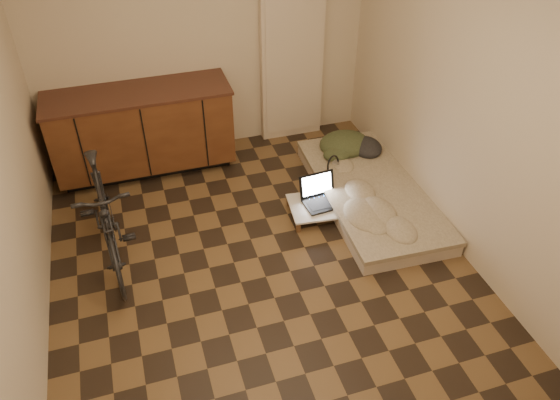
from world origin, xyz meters
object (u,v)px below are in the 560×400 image
object	(u,v)px
lap_desk	(327,205)
futon	(371,193)
laptop	(321,197)
bicycle	(104,211)

from	to	relation	value
lap_desk	futon	bearing A→B (deg)	14.37
lap_desk	laptop	size ratio (longest dim) A/B	1.98
futon	lap_desk	world-z (taller)	futon
futon	laptop	size ratio (longest dim) A/B	5.28
lap_desk	laptop	bearing A→B (deg)	130.51
bicycle	laptop	size ratio (longest dim) A/B	4.07
futon	bicycle	bearing A→B (deg)	-176.15
futon	lap_desk	xyz separation A→B (m)	(-0.50, -0.07, 0.02)
futon	laptop	bearing A→B (deg)	-175.79
lap_desk	laptop	world-z (taller)	laptop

